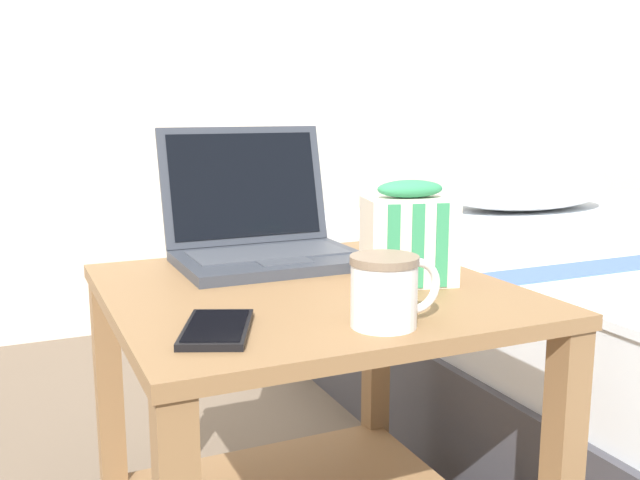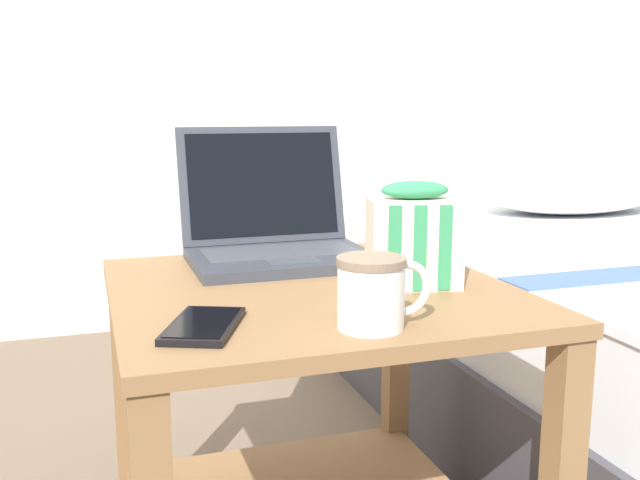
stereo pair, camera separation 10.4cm
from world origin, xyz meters
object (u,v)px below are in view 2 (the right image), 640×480
at_px(mug_front_left, 373,289).
at_px(snack_bag, 414,238).
at_px(laptop, 275,233).
at_px(cell_phone, 204,325).

distance_m(mug_front_left, snack_bag, 0.23).
distance_m(laptop, snack_bag, 0.30).
relative_size(laptop, cell_phone, 1.95).
bearing_deg(snack_bag, laptop, 120.57).
bearing_deg(laptop, cell_phone, -117.13).
relative_size(snack_bag, cell_phone, 1.00).
height_order(mug_front_left, snack_bag, snack_bag).
height_order(laptop, mug_front_left, laptop).
bearing_deg(cell_phone, laptop, 62.87).
xyz_separation_m(mug_front_left, cell_phone, (-0.20, 0.06, -0.05)).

